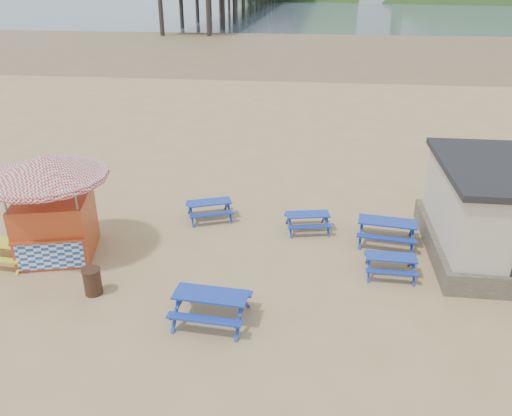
# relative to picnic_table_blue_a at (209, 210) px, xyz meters

# --- Properties ---
(ground) EXTENTS (400.00, 400.00, 0.00)m
(ground) POSITION_rel_picnic_table_blue_a_xyz_m (0.96, -2.50, -0.35)
(ground) COLOR tan
(ground) RESTS_ON ground
(wet_sand) EXTENTS (400.00, 400.00, 0.00)m
(wet_sand) POSITION_rel_picnic_table_blue_a_xyz_m (0.96, 52.50, -0.34)
(wet_sand) COLOR olive
(wet_sand) RESTS_ON ground
(sea) EXTENTS (400.00, 400.00, 0.00)m
(sea) POSITION_rel_picnic_table_blue_a_xyz_m (0.96, 167.50, -0.34)
(sea) COLOR #475966
(sea) RESTS_ON ground
(picnic_table_blue_a) EXTENTS (2.03, 1.84, 0.69)m
(picnic_table_blue_a) POSITION_rel_picnic_table_blue_a_xyz_m (0.00, 0.00, 0.00)
(picnic_table_blue_a) COLOR navy
(picnic_table_blue_a) RESTS_ON ground
(picnic_table_blue_b) EXTENTS (1.78, 1.54, 0.65)m
(picnic_table_blue_b) POSITION_rel_picnic_table_blue_a_xyz_m (3.72, -0.51, -0.02)
(picnic_table_blue_b) COLOR navy
(picnic_table_blue_b) RESTS_ON ground
(picnic_table_blue_c) EXTENTS (2.14, 1.81, 0.82)m
(picnic_table_blue_c) POSITION_rel_picnic_table_blue_a_xyz_m (6.45, -1.11, 0.06)
(picnic_table_blue_c) COLOR navy
(picnic_table_blue_c) RESTS_ON ground
(picnic_table_blue_e) EXTENTS (2.07, 1.71, 0.82)m
(picnic_table_blue_e) POSITION_rel_picnic_table_blue_a_xyz_m (1.34, -6.08, 0.06)
(picnic_table_blue_e) COLOR navy
(picnic_table_blue_e) RESTS_ON ground
(picnic_table_blue_f) EXTENTS (1.56, 1.27, 0.64)m
(picnic_table_blue_f) POSITION_rel_picnic_table_blue_a_xyz_m (6.34, -3.19, -0.03)
(picnic_table_blue_f) COLOR navy
(picnic_table_blue_f) RESTS_ON ground
(picnic_table_yellow) EXTENTS (1.83, 1.52, 0.73)m
(picnic_table_yellow) POSITION_rel_picnic_table_blue_a_xyz_m (-5.80, -3.95, 0.02)
(picnic_table_yellow) COLOR gold
(picnic_table_yellow) RESTS_ON ground
(ice_cream_kiosk) EXTENTS (4.68, 4.68, 3.44)m
(ice_cream_kiosk) POSITION_rel_picnic_table_blue_a_xyz_m (-4.37, -3.24, 1.81)
(ice_cream_kiosk) COLOR #B5401C
(ice_cream_kiosk) RESTS_ON ground
(litter_bin) EXTENTS (0.55, 0.55, 0.80)m
(litter_bin) POSITION_rel_picnic_table_blue_a_xyz_m (-2.31, -5.31, 0.06)
(litter_bin) COLOR #3C2619
(litter_bin) RESTS_ON ground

